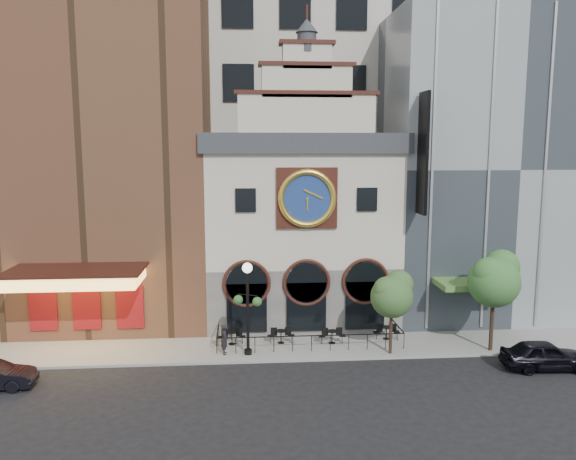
{
  "coord_description": "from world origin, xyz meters",
  "views": [
    {
      "loc": [
        -3.65,
        -28.83,
        11.55
      ],
      "look_at": [
        -0.96,
        6.0,
        6.35
      ],
      "focal_mm": 35.0,
      "sensor_mm": 36.0,
      "label": 1
    }
  ],
  "objects_px": {
    "car_right": "(545,355)",
    "pedestrian": "(225,339)",
    "tree_right": "(495,278)",
    "bistro_2": "(332,336)",
    "bistro_0": "(232,337)",
    "bistro_3": "(386,332)",
    "bistro_1": "(281,335)",
    "tree_left": "(392,293)",
    "lamppost": "(248,298)"
  },
  "relations": [
    {
      "from": "bistro_3",
      "to": "car_right",
      "type": "xyz_separation_m",
      "value": [
        7.23,
        -4.78,
        0.15
      ]
    },
    {
      "from": "bistro_0",
      "to": "pedestrian",
      "type": "height_order",
      "value": "pedestrian"
    },
    {
      "from": "bistro_2",
      "to": "pedestrian",
      "type": "distance_m",
      "value": 6.33
    },
    {
      "from": "lamppost",
      "to": "pedestrian",
      "type": "bearing_deg",
      "value": -161.11
    },
    {
      "from": "bistro_3",
      "to": "tree_right",
      "type": "relative_size",
      "value": 0.28
    },
    {
      "from": "bistro_1",
      "to": "lamppost",
      "type": "distance_m",
      "value": 3.73
    },
    {
      "from": "bistro_1",
      "to": "car_right",
      "type": "bearing_deg",
      "value": -18.7
    },
    {
      "from": "car_right",
      "to": "tree_left",
      "type": "height_order",
      "value": "tree_left"
    },
    {
      "from": "pedestrian",
      "to": "tree_left",
      "type": "distance_m",
      "value": 9.61
    },
    {
      "from": "bistro_0",
      "to": "bistro_3",
      "type": "height_order",
      "value": "same"
    },
    {
      "from": "bistro_1",
      "to": "car_right",
      "type": "height_order",
      "value": "car_right"
    },
    {
      "from": "bistro_3",
      "to": "lamppost",
      "type": "relative_size",
      "value": 0.31
    },
    {
      "from": "bistro_3",
      "to": "pedestrian",
      "type": "bearing_deg",
      "value": -169.91
    },
    {
      "from": "bistro_1",
      "to": "tree_left",
      "type": "relative_size",
      "value": 0.34
    },
    {
      "from": "bistro_2",
      "to": "lamppost",
      "type": "bearing_deg",
      "value": -164.47
    },
    {
      "from": "bistro_0",
      "to": "lamppost",
      "type": "xyz_separation_m",
      "value": [
        0.93,
        -1.64,
        2.73
      ]
    },
    {
      "from": "pedestrian",
      "to": "tree_right",
      "type": "xyz_separation_m",
      "value": [
        15.02,
        -0.51,
        3.35
      ]
    },
    {
      "from": "bistro_1",
      "to": "bistro_3",
      "type": "distance_m",
      "value": 6.33
    },
    {
      "from": "bistro_3",
      "to": "tree_right",
      "type": "height_order",
      "value": "tree_right"
    },
    {
      "from": "tree_left",
      "to": "tree_right",
      "type": "height_order",
      "value": "tree_right"
    },
    {
      "from": "bistro_3",
      "to": "tree_right",
      "type": "bearing_deg",
      "value": -21.99
    },
    {
      "from": "bistro_0",
      "to": "pedestrian",
      "type": "distance_m",
      "value": 1.61
    },
    {
      "from": "bistro_1",
      "to": "tree_right",
      "type": "bearing_deg",
      "value": -9.72
    },
    {
      "from": "bistro_2",
      "to": "car_right",
      "type": "height_order",
      "value": "car_right"
    },
    {
      "from": "bistro_0",
      "to": "tree_left",
      "type": "bearing_deg",
      "value": -13.07
    },
    {
      "from": "car_right",
      "to": "bistro_3",
      "type": "bearing_deg",
      "value": 59.1
    },
    {
      "from": "tree_right",
      "to": "bistro_1",
      "type": "bearing_deg",
      "value": 170.28
    },
    {
      "from": "bistro_0",
      "to": "bistro_3",
      "type": "bearing_deg",
      "value": 1.14
    },
    {
      "from": "pedestrian",
      "to": "lamppost",
      "type": "relative_size",
      "value": 0.33
    },
    {
      "from": "lamppost",
      "to": "tree_right",
      "type": "xyz_separation_m",
      "value": [
        13.73,
        -0.38,
        0.99
      ]
    },
    {
      "from": "tree_left",
      "to": "tree_right",
      "type": "xyz_separation_m",
      "value": [
        5.78,
        0.03,
        0.77
      ]
    },
    {
      "from": "bistro_0",
      "to": "lamppost",
      "type": "height_order",
      "value": "lamppost"
    },
    {
      "from": "car_right",
      "to": "pedestrian",
      "type": "bearing_deg",
      "value": 82.15
    },
    {
      "from": "bistro_1",
      "to": "pedestrian",
      "type": "height_order",
      "value": "pedestrian"
    },
    {
      "from": "lamppost",
      "to": "tree_left",
      "type": "relative_size",
      "value": 1.11
    },
    {
      "from": "bistro_2",
      "to": "bistro_3",
      "type": "relative_size",
      "value": 1.0
    },
    {
      "from": "bistro_3",
      "to": "car_right",
      "type": "relative_size",
      "value": 0.35
    },
    {
      "from": "lamppost",
      "to": "tree_left",
      "type": "bearing_deg",
      "value": 21.54
    },
    {
      "from": "tree_right",
      "to": "bistro_2",
      "type": "bearing_deg",
      "value": 168.83
    },
    {
      "from": "car_right",
      "to": "pedestrian",
      "type": "height_order",
      "value": "pedestrian"
    },
    {
      "from": "bistro_2",
      "to": "tree_left",
      "type": "xyz_separation_m",
      "value": [
        3.04,
        -1.78,
        2.96
      ]
    },
    {
      "from": "pedestrian",
      "to": "tree_left",
      "type": "relative_size",
      "value": 0.36
    },
    {
      "from": "car_right",
      "to": "tree_right",
      "type": "height_order",
      "value": "tree_right"
    },
    {
      "from": "pedestrian",
      "to": "bistro_0",
      "type": "bearing_deg",
      "value": -16.45
    },
    {
      "from": "bistro_0",
      "to": "bistro_3",
      "type": "relative_size",
      "value": 1.0
    },
    {
      "from": "bistro_2",
      "to": "car_right",
      "type": "bearing_deg",
      "value": -22.16
    },
    {
      "from": "tree_left",
      "to": "bistro_0",
      "type": "bearing_deg",
      "value": 166.93
    },
    {
      "from": "bistro_0",
      "to": "car_right",
      "type": "xyz_separation_m",
      "value": [
        16.42,
        -4.6,
        0.15
      ]
    },
    {
      "from": "bistro_2",
      "to": "pedestrian",
      "type": "relative_size",
      "value": 0.94
    },
    {
      "from": "bistro_0",
      "to": "bistro_1",
      "type": "xyz_separation_m",
      "value": [
        2.86,
        -0.01,
        0.0
      ]
    }
  ]
}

